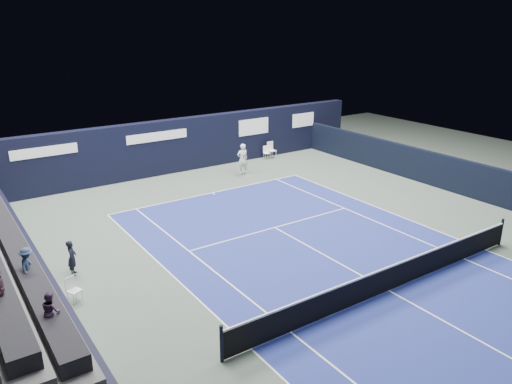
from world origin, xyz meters
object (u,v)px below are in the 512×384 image
folding_chair_back_a (266,151)px  tennis_net (390,277)px  tennis_player (242,159)px  folding_chair_back_b (271,149)px  line_judge_chair (72,288)px

folding_chair_back_a → tennis_net: (-6.20, -15.79, 0.03)m
tennis_net → tennis_player: 14.17m
folding_chair_back_b → tennis_player: 4.02m
folding_chair_back_a → folding_chair_back_b: 0.41m
tennis_net → folding_chair_back_a: bearing=68.5°
folding_chair_back_b → tennis_player: (-3.47, -2.01, 0.30)m
folding_chair_back_a → folding_chair_back_b: bearing=19.0°
folding_chair_back_b → tennis_net: size_ratio=0.08×
folding_chair_back_b → tennis_net: tennis_net is taller
line_judge_chair → tennis_net: (8.79, -5.23, 0.03)m
line_judge_chair → tennis_net: 10.23m
line_judge_chair → folding_chair_back_a: bearing=11.9°
tennis_net → tennis_player: size_ratio=7.17×
folding_chair_back_a → tennis_player: (-3.08, -1.97, 0.42)m
tennis_net → folding_chair_back_b: bearing=67.4°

